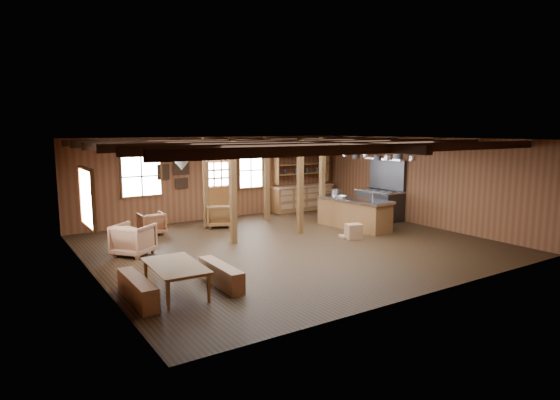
# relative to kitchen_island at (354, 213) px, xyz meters

# --- Properties ---
(room) EXTENTS (10.04, 9.04, 2.84)m
(room) POSITION_rel_kitchen_island_xyz_m (-2.84, -0.70, 0.92)
(room) COLOR black
(room) RESTS_ON ground
(ceiling_joists) EXTENTS (9.80, 8.82, 0.18)m
(ceiling_joists) POSITION_rel_kitchen_island_xyz_m (-2.84, -0.52, 2.20)
(ceiling_joists) COLOR black
(ceiling_joists) RESTS_ON ceiling
(timber_posts) EXTENTS (3.95, 2.35, 2.80)m
(timber_posts) POSITION_rel_kitchen_island_xyz_m (-2.32, 1.38, 0.92)
(timber_posts) COLOR #402612
(timber_posts) RESTS_ON floor
(back_door) EXTENTS (1.02, 0.08, 2.15)m
(back_door) POSITION_rel_kitchen_island_xyz_m (-2.84, 3.75, 0.40)
(back_door) COLOR brown
(back_door) RESTS_ON floor
(window_back_left) EXTENTS (1.32, 0.06, 1.32)m
(window_back_left) POSITION_rel_kitchen_island_xyz_m (-5.44, 3.76, 1.12)
(window_back_left) COLOR white
(window_back_left) RESTS_ON wall_back
(window_back_right) EXTENTS (1.02, 0.06, 1.32)m
(window_back_right) POSITION_rel_kitchen_island_xyz_m (-1.54, 3.76, 1.12)
(window_back_right) COLOR white
(window_back_right) RESTS_ON wall_back
(window_left) EXTENTS (0.14, 1.24, 1.32)m
(window_left) POSITION_rel_kitchen_island_xyz_m (-7.80, -0.20, 1.12)
(window_left) COLOR white
(window_left) RESTS_ON wall_back
(notice_boards) EXTENTS (1.08, 0.03, 0.90)m
(notice_boards) POSITION_rel_kitchen_island_xyz_m (-4.33, 3.76, 1.16)
(notice_boards) COLOR silver
(notice_boards) RESTS_ON wall_back
(back_counter) EXTENTS (2.55, 0.60, 2.45)m
(back_counter) POSITION_rel_kitchen_island_xyz_m (0.56, 3.51, 0.12)
(back_counter) COLOR brown
(back_counter) RESTS_ON floor
(pendant_lamps) EXTENTS (1.86, 2.36, 0.66)m
(pendant_lamps) POSITION_rel_kitchen_island_xyz_m (-5.09, 0.30, 1.77)
(pendant_lamps) COLOR #323234
(pendant_lamps) RESTS_ON ceiling
(pot_rack) EXTENTS (0.34, 3.00, 0.46)m
(pot_rack) POSITION_rel_kitchen_island_xyz_m (0.51, -0.43, 1.78)
(pot_rack) COLOR #323234
(pot_rack) RESTS_ON ceiling
(kitchen_island) EXTENTS (1.14, 2.58, 1.20)m
(kitchen_island) POSITION_rel_kitchen_island_xyz_m (0.00, 0.00, 0.00)
(kitchen_island) COLOR brown
(kitchen_island) RESTS_ON floor
(step_stool) EXTENTS (0.55, 0.45, 0.42)m
(step_stool) POSITION_rel_kitchen_island_xyz_m (-0.99, -1.10, -0.27)
(step_stool) COLOR brown
(step_stool) RESTS_ON floor
(commercial_range) EXTENTS (0.86, 1.69, 2.08)m
(commercial_range) POSITION_rel_kitchen_island_xyz_m (1.81, 0.66, 0.18)
(commercial_range) COLOR #323234
(commercial_range) RESTS_ON floor
(dining_table) EXTENTS (0.97, 1.65, 0.57)m
(dining_table) POSITION_rel_kitchen_island_xyz_m (-6.74, -2.62, -0.19)
(dining_table) COLOR brown
(dining_table) RESTS_ON floor
(bench_wall) EXTENTS (0.30, 1.59, 0.44)m
(bench_wall) POSITION_rel_kitchen_island_xyz_m (-7.49, -2.62, -0.26)
(bench_wall) COLOR brown
(bench_wall) RESTS_ON floor
(bench_aisle) EXTENTS (0.29, 1.52, 0.42)m
(bench_aisle) POSITION_rel_kitchen_island_xyz_m (-5.84, -2.62, -0.27)
(bench_aisle) COLOR brown
(bench_aisle) RESTS_ON floor
(armchair_a) EXTENTS (0.70, 0.72, 0.65)m
(armchair_a) POSITION_rel_kitchen_island_xyz_m (-5.56, 2.55, -0.15)
(armchair_a) COLOR brown
(armchair_a) RESTS_ON floor
(armchair_b) EXTENTS (1.03, 1.04, 0.73)m
(armchair_b) POSITION_rel_kitchen_island_xyz_m (-3.44, 2.45, -0.11)
(armchair_b) COLOR brown
(armchair_b) RESTS_ON floor
(armchair_c) EXTENTS (1.19, 1.19, 0.78)m
(armchair_c) POSITION_rel_kitchen_island_xyz_m (-6.65, 0.55, -0.09)
(armchair_c) COLOR brown
(armchair_c) RESTS_ON floor
(counter_pot) EXTENTS (0.32, 0.32, 0.19)m
(counter_pot) POSITION_rel_kitchen_island_xyz_m (0.09, 1.00, 0.56)
(counter_pot) COLOR #B9BCC1
(counter_pot) RESTS_ON kitchen_island
(bowl) EXTENTS (0.37, 0.37, 0.07)m
(bowl) POSITION_rel_kitchen_island_xyz_m (-0.28, 0.27, 0.50)
(bowl) COLOR silver
(bowl) RESTS_ON kitchen_island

